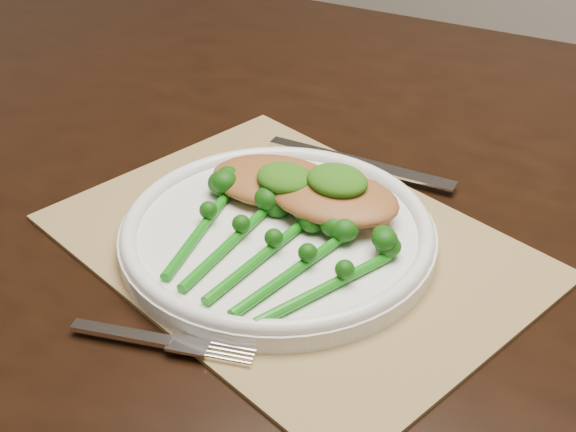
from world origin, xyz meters
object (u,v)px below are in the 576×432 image
Objects in this scene: chicken_fillet_left at (275,181)px; dinner_plate at (278,232)px; broccolini_bundle at (259,258)px; placemat at (292,245)px.

dinner_plate is at bearing -68.11° from chicken_fillet_left.
placemat is at bearing 96.83° from broccolini_bundle.
chicken_fillet_left reaches higher than broccolini_bundle.
placemat is 2.34× the size of broccolini_bundle.
broccolini_bundle is at bearing -73.14° from placemat.
broccolini_bundle is at bearing -71.25° from dinner_plate.
chicken_fillet_left is at bearing 151.26° from placemat.
placemat is 0.06m from broccolini_bundle.
broccolini_bundle is at bearing -77.17° from chicken_fillet_left.
broccolini_bundle reaches higher than dinner_plate.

